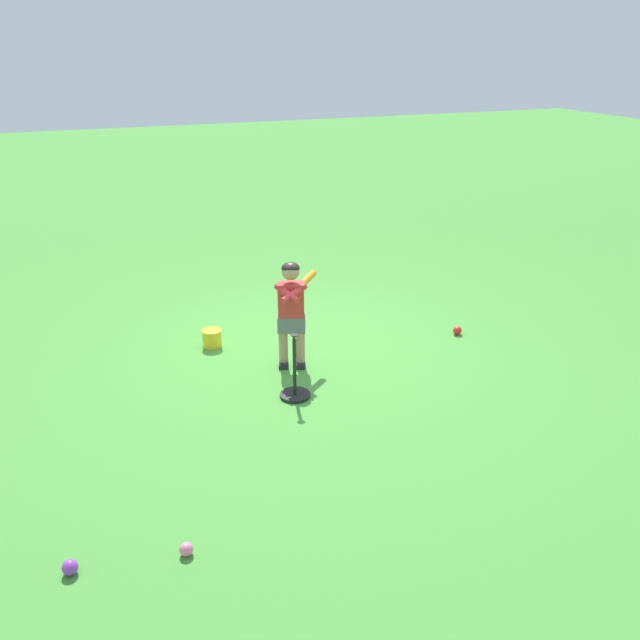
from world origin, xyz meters
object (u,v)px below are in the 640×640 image
Objects in this scene: play_ball_far_right at (457,330)px; play_ball_midfield at (186,549)px; batting_tee at (295,386)px; play_ball_behind_batter at (70,567)px; child_batter at (292,305)px; toy_bucket at (212,338)px.

play_ball_far_right is 1.08× the size of play_ball_midfield.
batting_tee is at bearing 141.59° from play_ball_midfield.
play_ball_far_right is at bearing 118.25° from play_ball_behind_batter.
play_ball_behind_batter is at bearing -98.10° from play_ball_midfield.
child_batter is at bearing 134.54° from play_ball_behind_batter.
batting_tee is (-1.68, 1.33, 0.06)m from play_ball_midfield.
play_ball_midfield is 2.15m from batting_tee.
batting_tee is (0.60, -0.19, -0.55)m from child_batter.
play_ball_behind_batter is 0.16× the size of batting_tee.
play_ball_midfield is at bearing -16.23° from toy_bucket.
play_ball_far_right is 4.73m from play_ball_behind_batter.
child_batter is at bearing -88.42° from play_ball_far_right.
child_batter is 2.81m from play_ball_midfield.
play_ball_behind_batter is at bearing -45.46° from child_batter.
child_batter is 1.13m from toy_bucket.
play_ball_midfield is (2.28, -1.53, -0.61)m from child_batter.
play_ball_far_right is 4.19m from play_ball_midfield.
play_ball_far_right is 2.24m from batting_tee.
child_batter reaches higher than batting_tee.
play_ball_far_right reaches higher than play_ball_midfield.
toy_bucket reaches higher than play_ball_midfield.
play_ball_far_right is at bearing 91.58° from child_batter.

